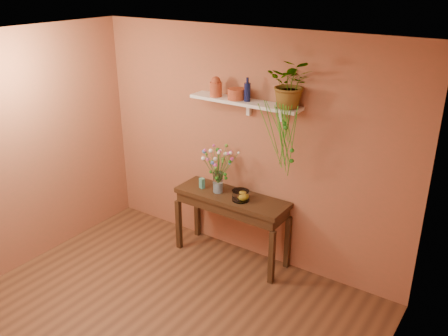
% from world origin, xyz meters
% --- Properties ---
extents(room, '(4.04, 4.04, 2.70)m').
position_xyz_m(room, '(0.00, 0.00, 1.35)').
color(room, brown).
rests_on(room, ground).
extents(sideboard, '(1.36, 0.44, 0.83)m').
position_xyz_m(sideboard, '(-0.04, 1.76, 0.71)').
color(sideboard, '#372214').
rests_on(sideboard, ground).
extents(wall_shelf, '(1.30, 0.24, 0.19)m').
position_xyz_m(wall_shelf, '(0.06, 1.87, 1.92)').
color(wall_shelf, white).
rests_on(wall_shelf, room).
extents(terracotta_jug, '(0.13, 0.13, 0.22)m').
position_xyz_m(terracotta_jug, '(-0.31, 1.84, 2.04)').
color(terracotta_jug, '#A74634').
rests_on(terracotta_jug, wall_shelf).
extents(terracotta_pot, '(0.23, 0.23, 0.12)m').
position_xyz_m(terracotta_pot, '(-0.05, 1.86, 2.00)').
color(terracotta_pot, '#A74634').
rests_on(terracotta_pot, wall_shelf).
extents(blue_bottle, '(0.08, 0.08, 0.26)m').
position_xyz_m(blue_bottle, '(0.09, 1.86, 2.04)').
color(blue_bottle, '#0E133A').
rests_on(blue_bottle, wall_shelf).
extents(spider_plant, '(0.53, 0.48, 0.50)m').
position_xyz_m(spider_plant, '(0.59, 1.88, 2.19)').
color(spider_plant, '#206F17').
rests_on(spider_plant, wall_shelf).
extents(plant_fronds, '(0.41, 0.27, 0.78)m').
position_xyz_m(plant_fronds, '(0.62, 1.73, 1.69)').
color(plant_fronds, '#206F17').
rests_on(plant_fronds, wall_shelf).
extents(glass_vase, '(0.12, 0.12, 0.25)m').
position_xyz_m(glass_vase, '(-0.22, 1.75, 0.93)').
color(glass_vase, white).
rests_on(glass_vase, sideboard).
extents(bouquet, '(0.47, 0.38, 0.44)m').
position_xyz_m(bouquet, '(-0.22, 1.76, 1.22)').
color(bouquet, '#386B28').
rests_on(bouquet, glass_vase).
extents(glass_bowl, '(0.20, 0.20, 0.12)m').
position_xyz_m(glass_bowl, '(0.12, 1.71, 0.88)').
color(glass_bowl, white).
rests_on(glass_bowl, sideboard).
extents(lemon, '(0.08, 0.08, 0.08)m').
position_xyz_m(lemon, '(0.13, 1.73, 0.87)').
color(lemon, yellow).
rests_on(lemon, glass_bowl).
extents(carton, '(0.07, 0.07, 0.12)m').
position_xyz_m(carton, '(-0.44, 1.73, 0.89)').
color(carton, teal).
rests_on(carton, sideboard).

